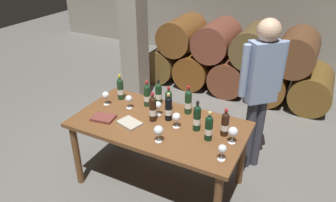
# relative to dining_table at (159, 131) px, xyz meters

# --- Properties ---
(ground_plane) EXTENTS (14.00, 14.00, 0.00)m
(ground_plane) POSITION_rel_dining_table_xyz_m (0.00, 0.00, -0.67)
(ground_plane) COLOR #66635E
(barrel_stack) EXTENTS (3.12, 0.90, 1.15)m
(barrel_stack) POSITION_rel_dining_table_xyz_m (0.00, 2.60, -0.13)
(barrel_stack) COLOR brown
(barrel_stack) RESTS_ON ground_plane
(stone_pillar) EXTENTS (0.32, 0.32, 2.60)m
(stone_pillar) POSITION_rel_dining_table_xyz_m (-1.30, 1.60, 0.63)
(stone_pillar) COLOR gray
(stone_pillar) RESTS_ON ground_plane
(dining_table) EXTENTS (1.70, 0.90, 0.76)m
(dining_table) POSITION_rel_dining_table_xyz_m (0.00, 0.00, 0.00)
(dining_table) COLOR brown
(dining_table) RESTS_ON ground_plane
(wine_bottle_0) EXTENTS (0.07, 0.07, 0.29)m
(wine_bottle_0) POSITION_rel_dining_table_xyz_m (0.53, -0.04, 0.22)
(wine_bottle_0) COLOR black
(wine_bottle_0) RESTS_ON dining_table
(wine_bottle_1) EXTENTS (0.07, 0.07, 0.29)m
(wine_bottle_1) POSITION_rel_dining_table_xyz_m (0.05, 0.10, 0.22)
(wine_bottle_1) COLOR black
(wine_bottle_1) RESTS_ON dining_table
(wine_bottle_2) EXTENTS (0.07, 0.07, 0.27)m
(wine_bottle_2) POSITION_rel_dining_table_xyz_m (0.64, 0.10, 0.21)
(wine_bottle_2) COLOR black
(wine_bottle_2) RESTS_ON dining_table
(wine_bottle_3) EXTENTS (0.07, 0.07, 0.30)m
(wine_bottle_3) POSITION_rel_dining_table_xyz_m (0.37, 0.06, 0.22)
(wine_bottle_3) COLOR black
(wine_bottle_3) RESTS_ON dining_table
(wine_bottle_4) EXTENTS (0.07, 0.07, 0.31)m
(wine_bottle_4) POSITION_rel_dining_table_xyz_m (0.18, 0.31, 0.22)
(wine_bottle_4) COLOR #19381E
(wine_bottle_4) RESTS_ON dining_table
(wine_bottle_5) EXTENTS (0.07, 0.07, 0.31)m
(wine_bottle_5) POSITION_rel_dining_table_xyz_m (-0.08, 0.02, 0.22)
(wine_bottle_5) COLOR black
(wine_bottle_5) RESTS_ON dining_table
(wine_bottle_6) EXTENTS (0.07, 0.07, 0.29)m
(wine_bottle_6) POSITION_rel_dining_table_xyz_m (-0.28, 0.26, 0.22)
(wine_bottle_6) COLOR #19381E
(wine_bottle_6) RESTS_ON dining_table
(wine_bottle_7) EXTENTS (0.07, 0.07, 0.28)m
(wine_bottle_7) POSITION_rel_dining_table_xyz_m (-0.20, 0.36, 0.21)
(wine_bottle_7) COLOR #19381E
(wine_bottle_7) RESTS_ON dining_table
(wine_bottle_8) EXTENTS (0.07, 0.07, 0.27)m
(wine_bottle_8) POSITION_rel_dining_table_xyz_m (-0.03, 0.26, 0.21)
(wine_bottle_8) COLOR #19381E
(wine_bottle_8) RESTS_ON dining_table
(wine_bottle_9) EXTENTS (0.07, 0.07, 0.29)m
(wine_bottle_9) POSITION_rel_dining_table_xyz_m (-0.62, 0.26, 0.22)
(wine_bottle_9) COLOR #19381E
(wine_bottle_9) RESTS_ON dining_table
(wine_glass_0) EXTENTS (0.07, 0.07, 0.15)m
(wine_glass_0) POSITION_rel_dining_table_xyz_m (-0.42, 0.12, 0.20)
(wine_glass_0) COLOR white
(wine_glass_0) RESTS_ON dining_table
(wine_glass_1) EXTENTS (0.09, 0.09, 0.16)m
(wine_glass_1) POSITION_rel_dining_table_xyz_m (0.15, -0.27, 0.20)
(wine_glass_1) COLOR white
(wine_glass_1) RESTS_ON dining_table
(wine_glass_2) EXTENTS (0.08, 0.08, 0.16)m
(wine_glass_2) POSITION_rel_dining_table_xyz_m (0.19, 0.01, 0.20)
(wine_glass_2) COLOR white
(wine_glass_2) RESTS_ON dining_table
(wine_glass_3) EXTENTS (0.08, 0.08, 0.15)m
(wine_glass_3) POSITION_rel_dining_table_xyz_m (-0.08, 0.14, 0.20)
(wine_glass_3) COLOR white
(wine_glass_3) RESTS_ON dining_table
(wine_glass_4) EXTENTS (0.09, 0.09, 0.16)m
(wine_glass_4) POSITION_rel_dining_table_xyz_m (0.74, 0.01, 0.20)
(wine_glass_4) COLOR white
(wine_glass_4) RESTS_ON dining_table
(wine_glass_5) EXTENTS (0.07, 0.07, 0.15)m
(wine_glass_5) POSITION_rel_dining_table_xyz_m (0.73, -0.26, 0.20)
(wine_glass_5) COLOR white
(wine_glass_5) RESTS_ON dining_table
(wine_glass_6) EXTENTS (0.08, 0.08, 0.15)m
(wine_glass_6) POSITION_rel_dining_table_xyz_m (-0.69, 0.07, 0.20)
(wine_glass_6) COLOR white
(wine_glass_6) RESTS_ON dining_table
(tasting_notebook) EXTENTS (0.24, 0.19, 0.03)m
(tasting_notebook) POSITION_rel_dining_table_xyz_m (-0.53, -0.19, 0.11)
(tasting_notebook) COLOR brown
(tasting_notebook) RESTS_ON dining_table
(leather_ledger) EXTENTS (0.26, 0.22, 0.03)m
(leather_ledger) POSITION_rel_dining_table_xyz_m (-0.24, -0.15, 0.11)
(leather_ledger) COLOR #B2A893
(leather_ledger) RESTS_ON dining_table
(sommelier_presenting) EXTENTS (0.38, 0.36, 1.72)m
(sommelier_presenting) POSITION_rel_dining_table_xyz_m (0.79, 0.75, 0.37)
(sommelier_presenting) COLOR #383842
(sommelier_presenting) RESTS_ON ground_plane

